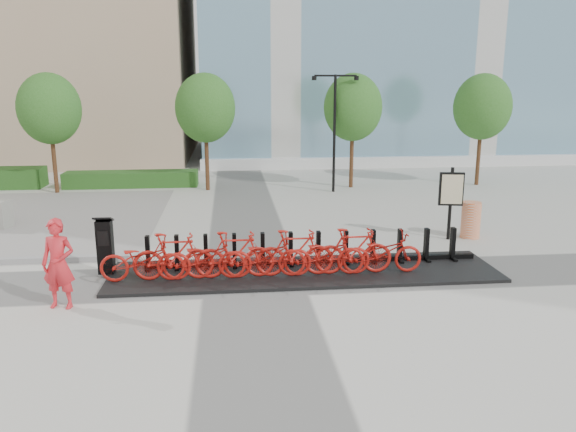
{
  "coord_description": "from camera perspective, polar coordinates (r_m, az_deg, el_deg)",
  "views": [
    {
      "loc": [
        -0.51,
        -12.9,
        4.62
      ],
      "look_at": [
        1.0,
        1.5,
        1.2
      ],
      "focal_mm": 35.0,
      "sensor_mm": 36.0,
      "label": 1
    }
  ],
  "objects": [
    {
      "name": "hedge_b",
      "position": [
        26.82,
        -15.58,
        3.64
      ],
      "size": [
        6.0,
        1.2,
        0.7
      ],
      "primitive_type": "cube",
      "color": "#356625",
      "rests_on": "ground"
    },
    {
      "name": "map_sign",
      "position": [
        17.47,
        16.24,
        2.34
      ],
      "size": [
        0.73,
        0.24,
        2.21
      ],
      "rotation": [
        0.0,
        0.0,
        -0.18
      ],
      "color": "black",
      "rests_on": "ground"
    },
    {
      "name": "bike_6",
      "position": [
        13.64,
        3.7,
        -3.88
      ],
      "size": [
        1.97,
        0.69,
        1.03
      ],
      "primitive_type": "imported",
      "rotation": [
        0.0,
        0.0,
        1.57
      ],
      "color": "#AB160F",
      "rests_on": "dock_pad"
    },
    {
      "name": "kiosk",
      "position": [
        14.4,
        -18.07,
        -2.88
      ],
      "size": [
        0.45,
        0.38,
        1.44
      ],
      "rotation": [
        0.0,
        0.0,
        -0.01
      ],
      "color": "black",
      "rests_on": "dock_pad"
    },
    {
      "name": "bike_7",
      "position": [
        13.76,
        6.66,
        -3.55
      ],
      "size": [
        1.91,
        0.54,
        1.15
      ],
      "primitive_type": "imported",
      "rotation": [
        0.0,
        0.0,
        1.57
      ],
      "color": "#AB160F",
      "rests_on": "dock_pad"
    },
    {
      "name": "bike_8",
      "position": [
        13.95,
        9.55,
        -3.65
      ],
      "size": [
        1.97,
        0.69,
        1.03
      ],
      "primitive_type": "imported",
      "rotation": [
        0.0,
        0.0,
        1.57
      ],
      "color": "#AB160F",
      "rests_on": "dock_pad"
    },
    {
      "name": "bike_0",
      "position": [
        13.62,
        -14.58,
        -4.33
      ],
      "size": [
        1.97,
        0.69,
        1.03
      ],
      "primitive_type": "imported",
      "rotation": [
        0.0,
        0.0,
        1.57
      ],
      "color": "#AB160F",
      "rests_on": "dock_pad"
    },
    {
      "name": "bike_5",
      "position": [
        13.53,
        0.69,
        -3.75
      ],
      "size": [
        1.91,
        0.54,
        1.15
      ],
      "primitive_type": "imported",
      "rotation": [
        0.0,
        0.0,
        1.57
      ],
      "color": "#AB160F",
      "rests_on": "dock_pad"
    },
    {
      "name": "bike_3",
      "position": [
        13.44,
        -5.43,
        -3.93
      ],
      "size": [
        1.91,
        0.54,
        1.15
      ],
      "primitive_type": "imported",
      "rotation": [
        0.0,
        0.0,
        1.57
      ],
      "color": "#AB160F",
      "rests_on": "dock_pad"
    },
    {
      "name": "streetlamp",
      "position": [
        24.36,
        4.76,
        9.75
      ],
      "size": [
        2.0,
        0.2,
        5.0
      ],
      "color": "black",
      "rests_on": "ground"
    },
    {
      "name": "dock_pad",
      "position": [
        14.08,
        1.73,
        -5.69
      ],
      "size": [
        9.6,
        2.4,
        0.08
      ],
      "primitive_type": "cube",
      "color": "black",
      "rests_on": "ground"
    },
    {
      "name": "construction_barrel",
      "position": [
        18.05,
        18.07,
        -0.38
      ],
      "size": [
        0.72,
        0.72,
        1.12
      ],
      "primitive_type": "cylinder",
      "rotation": [
        0.0,
        0.0,
        0.29
      ],
      "color": "#FB5200",
      "rests_on": "ground"
    },
    {
      "name": "bike_2",
      "position": [
        13.48,
        -8.5,
        -4.23
      ],
      "size": [
        1.97,
        0.69,
        1.03
      ],
      "primitive_type": "imported",
      "rotation": [
        0.0,
        0.0,
        1.57
      ],
      "color": "#AB160F",
      "rests_on": "dock_pad"
    },
    {
      "name": "tree_3",
      "position": [
        27.45,
        19.14,
        10.42
      ],
      "size": [
        2.6,
        2.6,
        5.1
      ],
      "color": "brown",
      "rests_on": "ground"
    },
    {
      "name": "tree_0",
      "position": [
        26.02,
        -23.08,
        9.98
      ],
      "size": [
        2.6,
        2.6,
        5.1
      ],
      "color": "brown",
      "rests_on": "ground"
    },
    {
      "name": "bike_4",
      "position": [
        13.48,
        -2.36,
        -4.08
      ],
      "size": [
        1.97,
        0.69,
        1.03
      ],
      "primitive_type": "imported",
      "rotation": [
        0.0,
        0.0,
        1.57
      ],
      "color": "#AB160F",
      "rests_on": "dock_pad"
    },
    {
      "name": "bike_1",
      "position": [
        13.51,
        -11.57,
        -4.05
      ],
      "size": [
        1.91,
        0.54,
        1.15
      ],
      "primitive_type": "imported",
      "rotation": [
        0.0,
        0.0,
        1.57
      ],
      "color": "#AB160F",
      "rests_on": "dock_pad"
    },
    {
      "name": "dock_rail_posts",
      "position": [
        14.4,
        1.73,
        -3.32
      ],
      "size": [
        8.02,
        0.5,
        0.85
      ],
      "primitive_type": null,
      "color": "black",
      "rests_on": "dock_pad"
    },
    {
      "name": "worker_red",
      "position": [
        12.66,
        -22.29,
        -4.52
      ],
      "size": [
        0.78,
        0.58,
        1.93
      ],
      "primitive_type": "imported",
      "rotation": [
        0.0,
        0.0,
        -0.19
      ],
      "color": "red",
      "rests_on": "ground"
    },
    {
      "name": "ground",
      "position": [
        13.71,
        -3.53,
        -6.43
      ],
      "size": [
        120.0,
        120.0,
        0.0
      ],
      "primitive_type": "plane",
      "color": "#B4B4AC"
    },
    {
      "name": "tree_2",
      "position": [
        25.52,
        6.6,
        10.89
      ],
      "size": [
        2.6,
        2.6,
        5.1
      ],
      "color": "brown",
      "rests_on": "ground"
    },
    {
      "name": "tree_1",
      "position": [
        24.94,
        -8.41,
        10.78
      ],
      "size": [
        2.6,
        2.6,
        5.1
      ],
      "color": "brown",
      "rests_on": "ground"
    }
  ]
}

